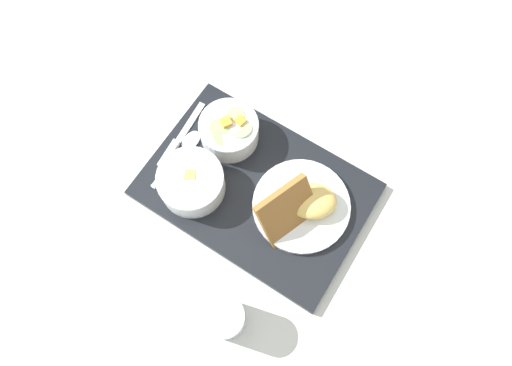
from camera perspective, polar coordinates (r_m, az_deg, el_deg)
The scene contains 8 objects.
ground_plane at distance 0.90m, azimuth 0.00°, elevation -1.00°, with size 4.00×4.00×0.00m, color silver.
serving_tray at distance 0.89m, azimuth 0.00°, elevation -0.83°, with size 0.44×0.32×0.02m.
bowl_salad at distance 0.89m, azimuth -3.37°, elevation 6.64°, with size 0.12×0.12×0.06m.
bowl_soup at distance 0.86m, azimuth -8.10°, elevation 0.14°, with size 0.13×0.13×0.06m.
plate_main at distance 0.85m, azimuth 5.72°, elevation -2.81°, with size 0.19×0.19×0.10m.
knife at distance 0.92m, azimuth -10.19°, elevation 4.56°, with size 0.04×0.16×0.01m.
spoon at distance 0.92m, azimuth -9.10°, elevation 4.04°, with size 0.03×0.15×0.01m.
glass_water at distance 0.81m, azimuth -3.89°, elevation -16.49°, with size 0.07×0.07×0.09m.
Camera 1 is at (0.17, -0.23, 0.85)m, focal length 32.00 mm.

